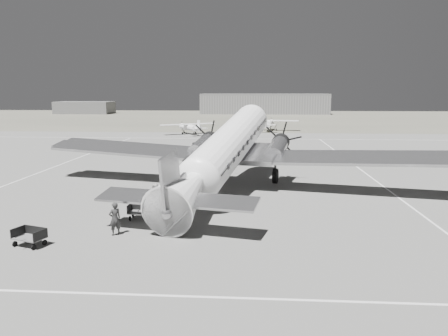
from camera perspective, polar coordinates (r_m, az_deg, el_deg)
ground at (r=29.75m, az=0.44°, el=-4.42°), size 260.00×260.00×0.00m
taxi_line_near at (r=16.61m, az=-2.68°, el=-16.47°), size 60.00×0.15×0.01m
taxi_line_right at (r=31.41m, az=22.92°, el=-4.44°), size 0.15×80.00×0.01m
taxi_line_left at (r=44.14m, az=-22.71°, el=-0.44°), size 0.15×60.00×0.01m
taxi_line_horizon at (r=69.18m, az=2.49°, el=3.84°), size 90.00×0.15×0.01m
grass_infield at (r=124.00m, az=3.17°, el=6.56°), size 260.00×90.00×0.01m
hangar_main at (r=148.86m, az=5.27°, el=8.37°), size 42.00×14.00×6.60m
shed_secondary at (r=154.66m, az=-17.72°, el=7.52°), size 18.00×10.00×4.00m
dc3_airliner at (r=31.83m, az=0.25°, el=2.16°), size 36.20×28.68×6.13m
light_plane_left at (r=76.46m, az=-4.54°, el=5.19°), size 12.86×12.29×2.09m
light_plane_right at (r=83.69m, az=5.91°, el=5.66°), size 12.40×10.64×2.31m
baggage_cart_near at (r=26.13m, az=-10.73°, el=-5.63°), size 1.61×1.16×0.89m
baggage_cart_far at (r=23.34m, az=-24.08°, el=-8.27°), size 1.82×1.53×0.88m
ground_crew at (r=23.51m, az=-14.06°, el=-6.44°), size 0.76×0.73×1.75m
ramp_agent at (r=27.76m, az=-8.89°, el=-3.76°), size 0.67×0.85×1.73m
passenger at (r=28.80m, az=-7.91°, el=-3.46°), size 0.66×0.84×1.51m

